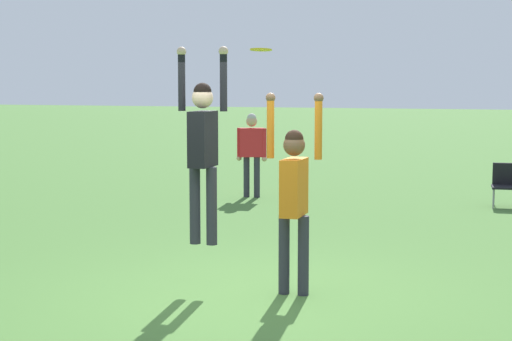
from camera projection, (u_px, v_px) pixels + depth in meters
ground_plane at (246, 295)px, 9.20m from camera, size 120.00×120.00×0.00m
person_jumping at (203, 140)px, 9.37m from camera, size 0.59×0.44×2.18m
person_defending at (294, 188)px, 9.11m from camera, size 0.63×0.48×2.17m
frisbee at (261, 50)px, 9.26m from camera, size 0.24×0.24×0.03m
camping_chair_0 at (507, 182)px, 15.57m from camera, size 0.56×0.60×0.79m
person_spectator_near at (252, 147)px, 16.75m from camera, size 0.63×0.33×1.65m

